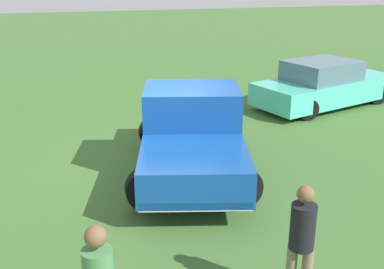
% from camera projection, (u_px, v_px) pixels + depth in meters
% --- Properties ---
extents(ground_plane, '(80.00, 80.00, 0.00)m').
position_uv_depth(ground_plane, '(163.00, 167.00, 10.39)').
color(ground_plane, '#3D662D').
extents(pickup_truck, '(3.16, 5.11, 1.83)m').
position_uv_depth(pickup_truck, '(192.00, 130.00, 9.84)').
color(pickup_truck, black).
rests_on(pickup_truck, ground_plane).
extents(sedan_far, '(5.11, 3.20, 1.46)m').
position_uv_depth(sedan_far, '(324.00, 85.00, 14.80)').
color(sedan_far, black).
rests_on(sedan_far, ground_plane).
extents(person_bystander, '(0.45, 0.45, 1.67)m').
position_uv_depth(person_bystander, '(302.00, 239.00, 5.93)').
color(person_bystander, '#7A6B51').
rests_on(person_bystander, ground_plane).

